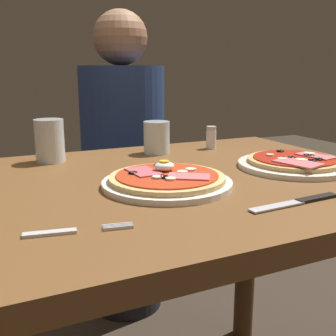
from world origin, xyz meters
TOP-DOWN VIEW (x-y plane):
  - dining_table at (0.00, 0.00)m, footprint 1.02×0.76m
  - pizza_foreground at (-0.04, -0.06)m, footprint 0.26×0.26m
  - pizza_across_left at (0.31, -0.04)m, footprint 0.27×0.27m
  - water_glass_near at (-0.21, 0.27)m, footprint 0.07×0.07m
  - water_glass_far at (0.08, 0.26)m, footprint 0.07×0.07m
  - fork at (-0.27, -0.22)m, footprint 0.16×0.04m
  - knife at (0.13, -0.26)m, footprint 0.20×0.03m
  - salt_shaker at (0.25, 0.26)m, footprint 0.03×0.03m
  - diner_person at (0.13, 0.71)m, footprint 0.32×0.32m

SIDE VIEW (x-z plane):
  - diner_person at x=0.13m, z-range -0.03..1.15m
  - dining_table at x=0.00m, z-range 0.24..0.97m
  - fork at x=-0.27m, z-range 0.74..0.74m
  - knife at x=0.13m, z-range 0.74..0.74m
  - pizza_across_left at x=0.31m, z-range 0.73..0.76m
  - pizza_foreground at x=-0.04m, z-range 0.73..0.77m
  - salt_shaker at x=0.25m, z-range 0.74..0.80m
  - water_glass_far at x=0.08m, z-range 0.73..0.82m
  - water_glass_near at x=-0.21m, z-range 0.73..0.84m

